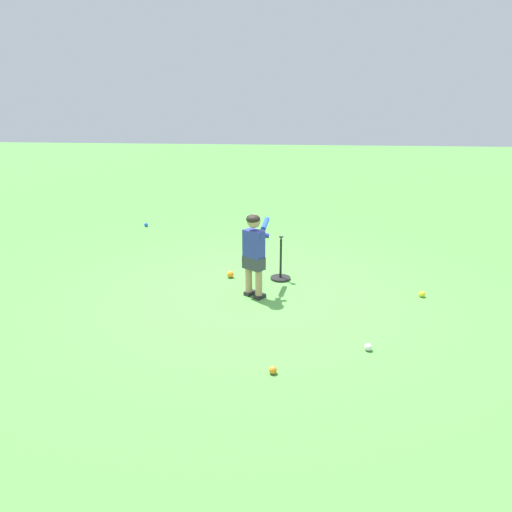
{
  "coord_description": "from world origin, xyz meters",
  "views": [
    {
      "loc": [
        0.52,
        -5.67,
        2.44
      ],
      "look_at": [
        -0.05,
        0.3,
        0.45
      ],
      "focal_mm": 33.97,
      "sensor_mm": 36.0,
      "label": 1
    }
  ],
  "objects": [
    {
      "name": "ground_plane",
      "position": [
        0.0,
        0.0,
        0.0
      ],
      "size": [
        40.0,
        40.0,
        0.0
      ],
      "primitive_type": "plane",
      "color": "#519942"
    },
    {
      "name": "child_batter",
      "position": [
        -0.04,
        0.02,
        0.65
      ],
      "size": [
        0.34,
        0.78,
        1.08
      ],
      "color": "#232328",
      "rests_on": "ground"
    },
    {
      "name": "play_ball_behind_batter",
      "position": [
        -2.5,
        3.26,
        0.04
      ],
      "size": [
        0.07,
        0.07,
        0.07
      ],
      "primitive_type": "sphere",
      "color": "blue",
      "rests_on": "ground"
    },
    {
      "name": "play_ball_by_bucket",
      "position": [
        0.3,
        -1.78,
        0.04
      ],
      "size": [
        0.08,
        0.08,
        0.08
      ],
      "primitive_type": "sphere",
      "color": "orange",
      "rests_on": "ground"
    },
    {
      "name": "play_ball_near_batter",
      "position": [
        1.23,
        -1.26,
        0.04
      ],
      "size": [
        0.08,
        0.08,
        0.08
      ],
      "primitive_type": "sphere",
      "color": "white",
      "rests_on": "ground"
    },
    {
      "name": "play_ball_midfield",
      "position": [
        2.09,
        0.19,
        0.04
      ],
      "size": [
        0.08,
        0.08,
        0.08
      ],
      "primitive_type": "sphere",
      "color": "yellow",
      "rests_on": "ground"
    },
    {
      "name": "batting_tee",
      "position": [
        0.26,
        0.65,
        0.1
      ],
      "size": [
        0.28,
        0.28,
        0.62
      ],
      "color": "black",
      "rests_on": "ground"
    },
    {
      "name": "play_ball_far_left",
      "position": [
        -0.45,
        0.64,
        0.05
      ],
      "size": [
        0.1,
        0.1,
        0.1
      ],
      "primitive_type": "sphere",
      "color": "orange",
      "rests_on": "ground"
    }
  ]
}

